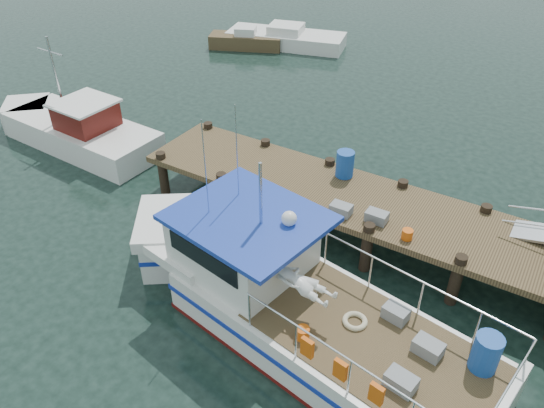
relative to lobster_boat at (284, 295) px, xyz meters
The scene contains 5 objects.
ground_plane 4.50m from the lobster_boat, 104.05° to the left, with size 160.00×160.00×0.00m, color black.
lobster_boat is the anchor object (origin of this frame).
work_boat 12.55m from the lobster_boat, 162.19° to the left, with size 8.12×2.75×4.27m.
moored_rowboat 21.27m from the lobster_boat, 126.64° to the left, with size 4.37×2.94×1.21m.
moored_a 21.55m from the lobster_boat, 120.38° to the left, with size 7.15×3.92×1.25m.
Camera 1 is at (5.76, -12.43, 10.34)m, focal length 35.00 mm.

